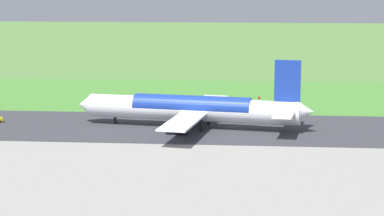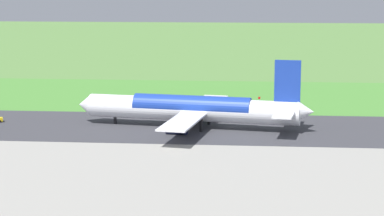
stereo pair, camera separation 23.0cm
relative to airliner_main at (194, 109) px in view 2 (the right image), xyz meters
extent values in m
plane|color=#547F3D|center=(-8.70, -0.06, -4.35)|extent=(800.00, 800.00, 0.00)
cube|color=#38383D|center=(-8.70, -0.06, -4.32)|extent=(600.00, 33.72, 0.06)
cube|color=#478534|center=(-8.70, -35.21, -4.33)|extent=(600.00, 80.00, 0.04)
cylinder|color=white|center=(0.37, -0.06, -0.15)|extent=(48.23, 12.43, 5.20)
cone|color=white|center=(25.58, -3.93, -0.15)|extent=(3.72, 5.34, 4.94)
cone|color=white|center=(-24.53, 3.77, 0.45)|extent=(4.13, 4.90, 4.42)
cube|color=#19389E|center=(-20.50, 3.15, 6.95)|extent=(5.61, 1.34, 9.00)
cube|color=white|center=(-19.67, 8.58, 0.65)|extent=(5.32, 9.50, 0.36)
cube|color=white|center=(-21.34, -2.29, 0.65)|extent=(5.32, 9.50, 0.36)
cube|color=white|center=(1.06, 10.97, -0.55)|extent=(9.27, 22.66, 0.35)
cube|color=white|center=(-2.28, -10.78, -0.55)|extent=(9.27, 22.66, 0.35)
cylinder|color=#23284C|center=(3.00, 7.13, -3.03)|extent=(4.87, 3.45, 2.80)
cylinder|color=#23284C|center=(0.72, -7.70, -3.03)|extent=(4.87, 3.45, 2.80)
cylinder|color=black|center=(18.40, -2.83, -2.64)|extent=(0.70, 0.70, 3.42)
cylinder|color=black|center=(-1.98, 4.35, -2.64)|extent=(0.70, 0.70, 3.42)
cylinder|color=black|center=(-3.20, -3.56, -2.64)|extent=(0.70, 0.70, 3.42)
cylinder|color=#19389E|center=(0.37, -0.06, 0.37)|extent=(26.89, 9.17, 5.23)
cylinder|color=black|center=(45.94, -3.23, -4.03)|extent=(0.68, 0.45, 0.64)
cylinder|color=black|center=(45.28, -1.66, -4.03)|extent=(0.68, 0.45, 0.64)
cylinder|color=slate|center=(-14.77, -30.61, -3.52)|extent=(0.10, 0.10, 1.67)
cube|color=red|center=(-14.77, -30.63, -2.38)|extent=(0.60, 0.04, 0.60)
cone|color=orange|center=(-9.90, -34.97, -4.08)|extent=(0.40, 0.40, 0.55)
camera|label=1|loc=(-13.17, 155.69, 28.33)|focal=66.67mm
camera|label=2|loc=(-13.40, 155.67, 28.33)|focal=66.67mm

